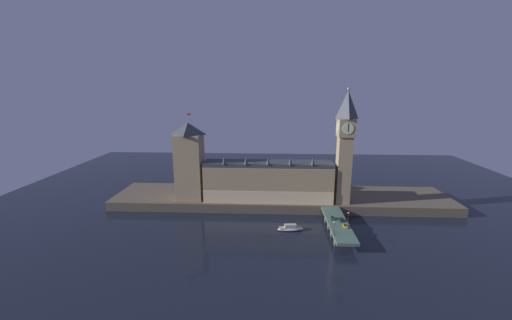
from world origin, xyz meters
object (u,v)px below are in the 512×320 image
object	(u,v)px
clock_tower	(345,144)
street_lamp_near	(334,227)
car_southbound_lead	(345,226)
pedestrian_near_rail	(334,231)
street_lamp_mid	(348,216)
car_northbound_lead	(332,218)
boat_upstream	(290,228)
car_southbound_trail	(342,220)
victoria_tower	(190,161)

from	to	relation	value
clock_tower	street_lamp_near	distance (m)	57.37
car_southbound_lead	pedestrian_near_rail	xyz separation A→B (m)	(-6.99, -6.45, 0.26)
street_lamp_mid	clock_tower	bearing A→B (deg)	84.13
car_southbound_lead	street_lamp_mid	xyz separation A→B (m)	(2.73, 5.57, 3.20)
clock_tower	car_southbound_lead	distance (m)	51.65
car_northbound_lead	boat_upstream	distance (m)	23.51
car_southbound_lead	car_southbound_trail	bearing A→B (deg)	90.00
car_southbound_lead	boat_upstream	distance (m)	28.63
street_lamp_near	boat_upstream	world-z (taller)	street_lamp_near
street_lamp_mid	pedestrian_near_rail	bearing A→B (deg)	-128.96
car_southbound_trail	car_northbound_lead	bearing A→B (deg)	155.41
pedestrian_near_rail	street_lamp_mid	size ratio (longest dim) A/B	0.28
clock_tower	boat_upstream	world-z (taller)	clock_tower
pedestrian_near_rail	car_southbound_lead	bearing A→B (deg)	42.69
street_lamp_mid	car_southbound_lead	bearing A→B (deg)	-116.09
victoria_tower	pedestrian_near_rail	size ratio (longest dim) A/B	31.54
street_lamp_mid	boat_upstream	distance (m)	31.23
car_northbound_lead	boat_upstream	size ratio (longest dim) A/B	0.30
clock_tower	car_southbound_lead	world-z (taller)	clock_tower
victoria_tower	street_lamp_mid	distance (m)	100.86
boat_upstream	street_lamp_near	bearing A→B (deg)	-38.39
street_lamp_near	street_lamp_mid	distance (m)	17.87
car_southbound_lead	street_lamp_mid	distance (m)	6.98
car_southbound_lead	boat_upstream	size ratio (longest dim) A/B	0.27
car_southbound_trail	car_southbound_lead	bearing A→B (deg)	-90.00
car_southbound_trail	boat_upstream	size ratio (longest dim) A/B	0.30
clock_tower	street_lamp_near	xyz separation A→B (m)	(-13.26, -45.32, -32.58)
pedestrian_near_rail	street_lamp_near	bearing A→B (deg)	-98.42
clock_tower	boat_upstream	size ratio (longest dim) A/B	4.88
clock_tower	car_southbound_trail	size ratio (longest dim) A/B	16.33
car_southbound_lead	pedestrian_near_rail	distance (m)	9.51
car_southbound_lead	clock_tower	bearing A→B (deg)	80.78
car_southbound_trail	street_lamp_near	bearing A→B (deg)	-113.38
car_northbound_lead	street_lamp_mid	size ratio (longest dim) A/B	0.70
street_lamp_near	street_lamp_mid	world-z (taller)	street_lamp_near
car_northbound_lead	victoria_tower	bearing A→B (deg)	160.54
car_southbound_lead	boat_upstream	xyz separation A→B (m)	(-27.39, 6.70, -4.97)
victoria_tower	car_northbound_lead	size ratio (longest dim) A/B	12.72
car_southbound_trail	street_lamp_mid	bearing A→B (deg)	-40.98
boat_upstream	car_northbound_lead	bearing A→B (deg)	8.46
pedestrian_near_rail	street_lamp_near	distance (m)	4.49
car_northbound_lead	pedestrian_near_rail	bearing A→B (deg)	-98.02
victoria_tower	pedestrian_near_rail	bearing A→B (deg)	-29.37
car_northbound_lead	clock_tower	bearing A→B (deg)	68.02
street_lamp_mid	boat_upstream	bearing A→B (deg)	177.86
car_northbound_lead	car_southbound_trail	xyz separation A→B (m)	(4.66, -2.13, 0.06)
car_southbound_lead	car_southbound_trail	world-z (taller)	car_southbound_trail
clock_tower	car_southbound_lead	xyz separation A→B (m)	(-5.87, -36.17, -36.40)
pedestrian_near_rail	street_lamp_near	xyz separation A→B (m)	(-0.40, -2.70, 3.56)
victoria_tower	street_lamp_mid	size ratio (longest dim) A/B	8.89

